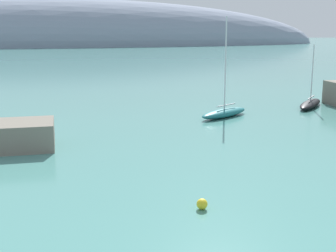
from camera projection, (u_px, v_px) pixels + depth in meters
name	position (u px, v px, depth m)	size (l,w,h in m)	color
distant_ridge	(52.00, 45.00, 208.87)	(254.71, 53.21, 41.41)	gray
sailboat_black_near_shore	(310.00, 103.00, 52.45)	(6.06, 6.50, 6.98)	black
sailboat_teal_outer_mooring	(224.00, 112.00, 46.72)	(6.49, 4.94, 9.91)	#1E6B70
mooring_buoy_yellow	(202.00, 204.00, 23.36)	(0.56, 0.56, 0.56)	yellow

